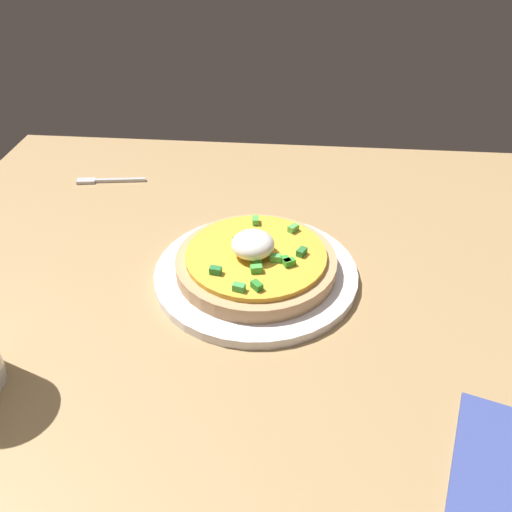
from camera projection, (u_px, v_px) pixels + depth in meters
dining_table at (273, 312)px, 60.72cm from camera, size 95.45×85.78×2.01cm
plate at (256, 273)px, 63.94cm from camera, size 24.05×24.05×1.15cm
pizza at (256, 260)px, 62.74cm from camera, size 18.86×18.86×5.33cm
fork at (105, 181)px, 83.39cm from camera, size 10.62×2.49×0.50cm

